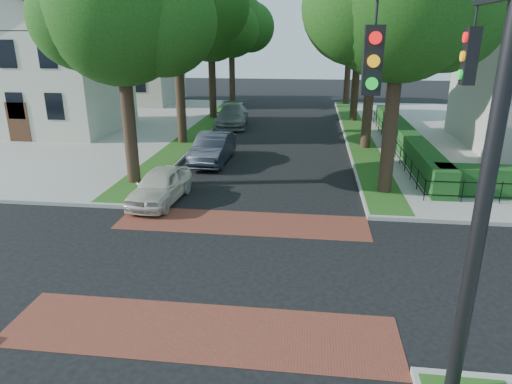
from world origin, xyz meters
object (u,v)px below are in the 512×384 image
traffic_signal (474,149)px  parked_car_rear (232,116)px  parked_car_front (160,186)px  parked_car_middle (213,148)px

traffic_signal → parked_car_rear: bearing=108.1°
parked_car_front → parked_car_middle: (0.84, 6.16, 0.08)m
parked_car_rear → parked_car_middle: bearing=-91.2°
traffic_signal → parked_car_front: 13.30m
traffic_signal → parked_car_middle: 17.79m
parked_car_front → parked_car_rear: bearing=94.0°
parked_car_front → parked_car_middle: 6.21m
parked_car_middle → parked_car_rear: bearing=95.7°
parked_car_front → parked_car_middle: bearing=86.6°
traffic_signal → parked_car_front: size_ratio=2.00×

